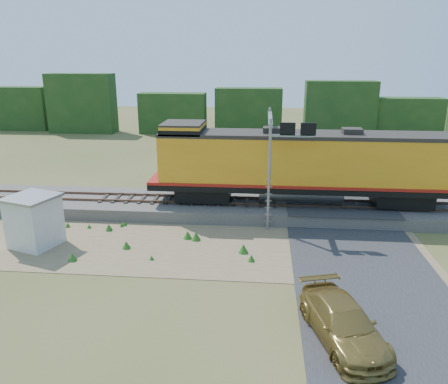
# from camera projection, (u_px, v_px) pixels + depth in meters

# --- Properties ---
(ground) EXTENTS (140.00, 140.00, 0.00)m
(ground) POSITION_uv_depth(u_px,v_px,m) (226.00, 250.00, 24.00)
(ground) COLOR #475123
(ground) RESTS_ON ground
(ballast) EXTENTS (70.00, 5.00, 0.80)m
(ballast) POSITION_uv_depth(u_px,v_px,m) (234.00, 207.00, 29.58)
(ballast) COLOR slate
(ballast) RESTS_ON ground
(rails) EXTENTS (70.00, 1.54, 0.16)m
(rails) POSITION_uv_depth(u_px,v_px,m) (234.00, 200.00, 29.44)
(rails) COLOR brown
(rails) RESTS_ON ballast
(dirt_shoulder) EXTENTS (26.00, 8.00, 0.03)m
(dirt_shoulder) POSITION_uv_depth(u_px,v_px,m) (192.00, 245.00, 24.64)
(dirt_shoulder) COLOR #8C7754
(dirt_shoulder) RESTS_ON ground
(road) EXTENTS (7.00, 66.00, 0.86)m
(road) POSITION_uv_depth(u_px,v_px,m) (354.00, 248.00, 24.07)
(road) COLOR #38383A
(road) RESTS_ON ground
(tree_line_north) EXTENTS (130.00, 3.00, 6.50)m
(tree_line_north) POSITION_uv_depth(u_px,v_px,m) (250.00, 111.00, 59.21)
(tree_line_north) COLOR #193C16
(tree_line_north) RESTS_ON ground
(weed_clumps) EXTENTS (15.00, 6.20, 0.56)m
(weed_clumps) POSITION_uv_depth(u_px,v_px,m) (164.00, 247.00, 24.40)
(weed_clumps) COLOR #29651D
(weed_clumps) RESTS_ON ground
(locomotive) EXTENTS (19.93, 3.04, 5.14)m
(locomotive) POSITION_uv_depth(u_px,v_px,m) (298.00, 164.00, 28.30)
(locomotive) COLOR black
(locomotive) RESTS_ON rails
(shed) EXTENTS (3.08, 3.08, 2.91)m
(shed) POSITION_uv_depth(u_px,v_px,m) (34.00, 221.00, 24.16)
(shed) COLOR silver
(shed) RESTS_ON ground
(signal_gantry) EXTENTS (2.70, 6.20, 6.80)m
(signal_gantry) POSITION_uv_depth(u_px,v_px,m) (275.00, 141.00, 27.33)
(signal_gantry) COLOR gray
(signal_gantry) RESTS_ON ground
(car) EXTENTS (3.35, 5.41, 1.46)m
(car) POSITION_uv_depth(u_px,v_px,m) (343.00, 323.00, 16.17)
(car) COLOR olive
(car) RESTS_ON ground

